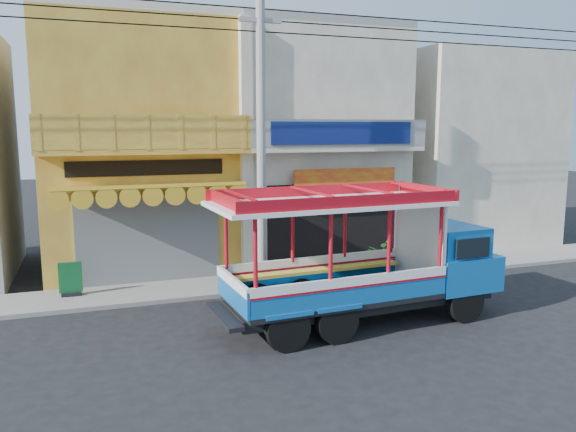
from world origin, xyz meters
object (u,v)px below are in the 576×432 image
Objects in this scene: potted_plant_b at (408,256)px; potted_plant_a at (379,255)px; utility_pole at (266,116)px; songthaew_truck at (380,257)px; green_sign at (71,282)px.

potted_plant_a is at bearing 33.96° from potted_plant_b.
potted_plant_b is at bearing -64.76° from potted_plant_a.
potted_plant_a is 1.01m from potted_plant_b.
utility_pole is 5.87m from potted_plant_a.
utility_pole reaches higher than songthaew_truck.
utility_pole reaches higher than potted_plant_b.
songthaew_truck is 7.62× the size of green_sign.
potted_plant_a reaches higher than potted_plant_b.
songthaew_truck is (1.82, -3.39, -3.44)m from utility_pole.
green_sign is 10.29m from potted_plant_b.
potted_plant_b is (10.27, -0.70, 0.08)m from green_sign.
potted_plant_a is (9.27, -0.53, 0.14)m from green_sign.
potted_plant_b is at bearing -3.88° from green_sign.
utility_pole is 29.69× the size of potted_plant_b.
green_sign is at bearing 121.35° from potted_plant_a.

